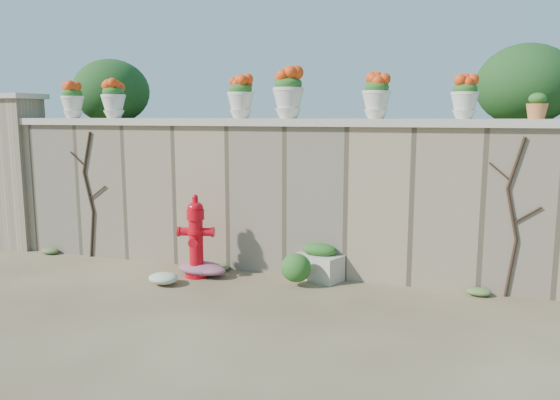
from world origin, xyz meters
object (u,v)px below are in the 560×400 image
(urn_pot_0, at_px, (73,101))
(terracotta_pot, at_px, (537,107))
(fire_hydrant, at_px, (196,236))
(planter_box, at_px, (320,263))

(urn_pot_0, bearing_deg, terracotta_pot, 0.00)
(terracotta_pot, bearing_deg, urn_pot_0, 180.00)
(urn_pot_0, bearing_deg, fire_hydrant, -15.38)
(planter_box, xyz_separation_m, terracotta_pot, (2.51, 0.25, 2.01))
(fire_hydrant, xyz_separation_m, planter_box, (1.59, 0.40, -0.33))
(urn_pot_0, distance_m, terracotta_pot, 6.48)
(planter_box, distance_m, terracotta_pot, 3.22)
(planter_box, bearing_deg, fire_hydrant, -142.55)
(fire_hydrant, height_order, terracotta_pot, terracotta_pot)
(planter_box, relative_size, terracotta_pot, 2.30)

